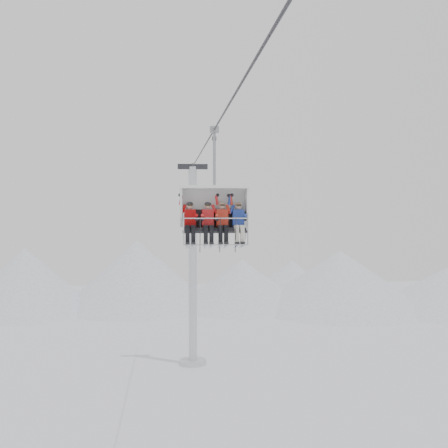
{
  "coord_description": "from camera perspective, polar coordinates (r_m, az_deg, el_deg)",
  "views": [
    {
      "loc": [
        -1.48,
        -15.5,
        10.77
      ],
      "look_at": [
        0.0,
        0.0,
        10.23
      ],
      "focal_mm": 45.0,
      "sensor_mm": 36.0,
      "label": 1
    }
  ],
  "objects": [
    {
      "name": "skier_far_right",
      "position": [
        18.9,
        1.49,
        0.24
      ],
      "size": [
        0.39,
        1.69,
        1.57
      ],
      "color": "#223A97",
      "rests_on": "chairlift_carrier"
    },
    {
      "name": "chairlift_carrier",
      "position": [
        19.12,
        -1.02,
        1.66
      ],
      "size": [
        2.3,
        1.17,
        3.98
      ],
      "color": "black",
      "rests_on": "haul_cable"
    },
    {
      "name": "skier_far_left",
      "position": [
        18.77,
        -3.47,
        0.23
      ],
      "size": [
        0.39,
        1.69,
        1.58
      ],
      "color": "#B40A0A",
      "rests_on": "chairlift_carrier"
    },
    {
      "name": "haul_cable",
      "position": [
        15.77,
        0.0,
        11.22
      ],
      "size": [
        0.06,
        50.0,
        0.06
      ],
      "primitive_type": "cylinder",
      "rotation": [
        1.57,
        0.0,
        0.0
      ],
      "color": "#2A2A2E",
      "rests_on": "lift_tower_left"
    },
    {
      "name": "ridgeline",
      "position": [
        58.09,
        -5.54,
        -5.87
      ],
      "size": [
        72.0,
        21.0,
        7.0
      ],
      "color": "white",
      "rests_on": "ground"
    },
    {
      "name": "skier_center_right",
      "position": [
        18.84,
        -0.16,
        0.24
      ],
      "size": [
        0.39,
        1.69,
        1.58
      ],
      "color": "red",
      "rests_on": "chairlift_carrier"
    },
    {
      "name": "skier_center_left",
      "position": [
        18.8,
        -1.64,
        0.24
      ],
      "size": [
        0.39,
        1.69,
        1.58
      ],
      "color": "red",
      "rests_on": "chairlift_carrier"
    },
    {
      "name": "lift_tower_right",
      "position": [
        37.86,
        -3.19,
        -5.59
      ],
      "size": [
        2.0,
        1.8,
        13.48
      ],
      "color": "silver",
      "rests_on": "ground"
    }
  ]
}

